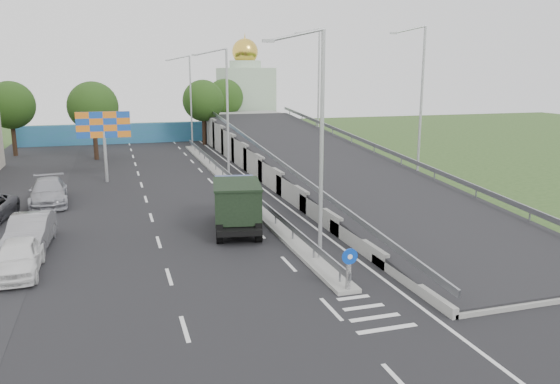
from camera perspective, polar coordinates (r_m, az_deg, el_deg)
name	(u,v)px	position (r m, az deg, el deg)	size (l,w,h in m)	color
ground	(373,317)	(20.02, 9.74, -12.77)	(160.00, 160.00, 0.00)	#2D4C1E
road_surface	(200,199)	(37.44, -8.40, -0.76)	(26.00, 90.00, 0.04)	black
median	(230,184)	(41.79, -5.20, 0.84)	(1.00, 44.00, 0.20)	gray
overpass_ramp	(322,158)	(43.64, 4.45, 3.55)	(10.00, 50.00, 3.50)	gray
median_guardrail	(230,176)	(41.66, -5.21, 1.72)	(0.09, 44.00, 0.71)	gray
sign_bollard	(349,269)	(21.42, 7.20, -7.96)	(0.64, 0.23, 1.67)	black
lamp_post_near	(318,135)	(23.81, 3.96, 6.00)	(2.74, 0.18, 10.08)	#B2B5B7
lamp_post_mid	(225,107)	(43.01, -5.77, 8.84)	(2.74, 0.18, 10.08)	#B2B5B7
lamp_post_far	(189,96)	(62.71, -9.48, 9.85)	(2.74, 0.18, 10.08)	#B2B5B7
blue_wall	(150,133)	(68.60, -13.46, 6.03)	(30.00, 0.50, 2.40)	teal
church	(246,95)	(78.33, -3.61, 10.11)	(7.00, 7.00, 13.80)	#B2CCAD
billboard	(104,129)	(44.28, -17.95, 6.30)	(4.00, 0.24, 5.50)	#B2B5B7
tree_left_mid	(93,107)	(56.19, -18.97, 8.43)	(4.80, 4.80, 7.60)	black
tree_median_far	(203,101)	(64.99, -8.03, 9.43)	(4.80, 4.80, 7.60)	black
tree_left_far	(11,105)	(61.90, -26.33, 8.13)	(4.80, 4.80, 7.60)	black
tree_ramp_far	(225,98)	(72.59, -5.78, 9.79)	(4.80, 4.80, 7.60)	black
dump_truck	(236,202)	(29.79, -4.58, -1.08)	(3.31, 6.54, 2.75)	black
parked_car_a	(18,257)	(25.85, -25.68, -6.19)	(1.79, 4.44, 1.51)	white
parked_car_b	(30,232)	(29.32, -24.63, -3.82)	(1.75, 5.03, 1.66)	gray
parked_car_d	(48,192)	(38.55, -23.04, 0.00)	(2.30, 5.66, 1.64)	#9F9FA7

